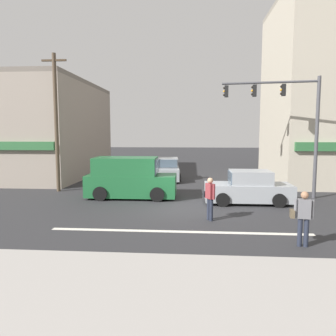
# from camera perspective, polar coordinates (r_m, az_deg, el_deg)

# --- Properties ---
(ground_plane) EXTENTS (120.00, 120.00, 0.00)m
(ground_plane) POSITION_cam_1_polar(r_m,az_deg,el_deg) (14.83, 2.62, -7.02)
(ground_plane) COLOR #2B2B2D
(lane_marking_stripe) EXTENTS (9.00, 0.24, 0.01)m
(lane_marking_stripe) POSITION_cam_1_polar(r_m,az_deg,el_deg) (11.46, 2.07, -11.01)
(lane_marking_stripe) COLOR silver
(lane_marking_stripe) RESTS_ON ground
(sidewalk_curb) EXTENTS (40.00, 5.00, 0.16)m
(sidewalk_curb) POSITION_cam_1_polar(r_m,az_deg,el_deg) (6.81, 0.20, -22.91)
(sidewalk_curb) COLOR #9E9993
(sidewalk_curb) RESTS_ON ground
(building_left_block) EXTENTS (11.68, 12.22, 7.23)m
(building_left_block) POSITION_cam_1_polar(r_m,az_deg,el_deg) (28.39, -24.66, 6.09)
(building_left_block) COLOR gray
(building_left_block) RESTS_ON ground
(utility_pole_near_left) EXTENTS (1.40, 0.22, 7.79)m
(utility_pole_near_left) POSITION_cam_1_polar(r_m,az_deg,el_deg) (19.80, -18.90, 7.76)
(utility_pole_near_left) COLOR brown
(utility_pole_near_left) RESTS_ON ground
(utility_pole_far_right) EXTENTS (1.40, 0.22, 7.93)m
(utility_pole_far_right) POSITION_cam_1_polar(r_m,az_deg,el_deg) (23.84, 23.67, 7.43)
(utility_pole_far_right) COLOR brown
(utility_pole_far_right) RESTS_ON ground
(traffic_light_mast) EXTENTS (4.86, 0.78, 6.20)m
(traffic_light_mast) POSITION_cam_1_polar(r_m,az_deg,el_deg) (18.10, 20.54, 8.69)
(traffic_light_mast) COLOR #47474C
(traffic_light_mast) RESTS_ON ground
(van_waiting_far) EXTENTS (4.61, 2.07, 2.11)m
(van_waiting_far) POSITION_cam_1_polar(r_m,az_deg,el_deg) (17.15, -6.67, -1.84)
(van_waiting_far) COLOR #1E6033
(van_waiting_far) RESTS_ON ground
(sedan_parked_curbside) EXTENTS (2.10, 4.21, 1.58)m
(sedan_parked_curbside) POSITION_cam_1_polar(r_m,az_deg,el_deg) (23.44, -0.21, -0.36)
(sedan_parked_curbside) COLOR #999EA3
(sedan_parked_curbside) RESTS_ON ground
(sedan_approaching_near) EXTENTS (4.11, 1.90, 1.58)m
(sedan_approaching_near) POSITION_cam_1_polar(r_m,az_deg,el_deg) (16.22, 13.81, -3.49)
(sedan_approaching_near) COLOR #999EA3
(sedan_approaching_near) RESTS_ON ground
(pedestrian_foreground_with_bag) EXTENTS (0.67, 0.37, 1.67)m
(pedestrian_foreground_with_bag) POSITION_cam_1_polar(r_m,az_deg,el_deg) (10.59, 22.44, -7.61)
(pedestrian_foreground_with_bag) COLOR #232838
(pedestrian_foreground_with_bag) RESTS_ON ground
(pedestrian_mid_crossing) EXTENTS (0.47, 0.67, 1.67)m
(pedestrian_mid_crossing) POSITION_cam_1_polar(r_m,az_deg,el_deg) (12.77, 7.29, -4.87)
(pedestrian_mid_crossing) COLOR #232838
(pedestrian_mid_crossing) RESTS_ON ground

